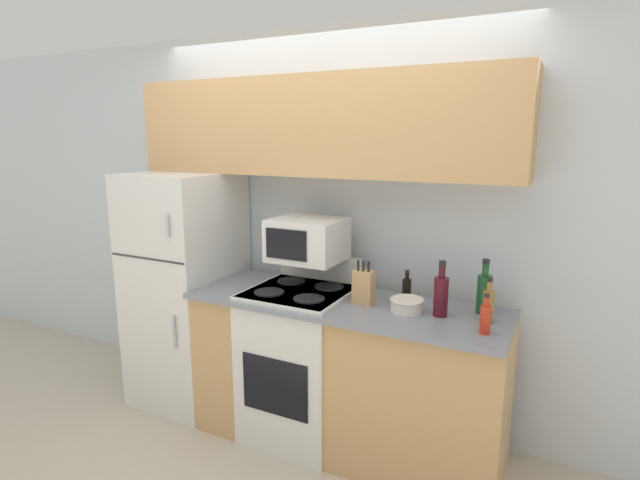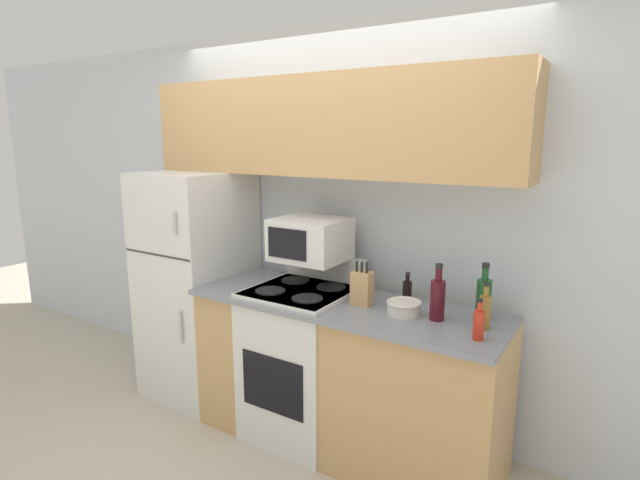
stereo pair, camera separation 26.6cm
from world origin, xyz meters
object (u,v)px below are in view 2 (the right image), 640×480
bottle_soy_sauce (407,291)px  bottle_hot_sauce (479,324)px  bottle_wine_green (484,297)px  knife_block (362,288)px  refrigerator (198,285)px  bowl (404,307)px  microwave (310,239)px  stove (302,360)px  bottle_vinegar (485,311)px  bottle_wine_red (438,298)px

bottle_soy_sauce → bottle_hot_sauce: bearing=-33.0°
bottle_soy_sauce → bottle_wine_green: 0.44m
bottle_soy_sauce → bottle_wine_green: size_ratio=0.60×
knife_block → bottle_hot_sauce: (0.69, -0.15, -0.02)m
refrigerator → bottle_soy_sauce: 1.58m
refrigerator → bowl: refrigerator is taller
microwave → bottle_wine_green: size_ratio=1.41×
refrigerator → stove: bearing=-3.4°
bottle_soy_sauce → bowl: bearing=-72.0°
stove → bowl: 0.82m
knife_block → bottle_soy_sauce: 0.27m
stove → bottle_soy_sauce: size_ratio=6.19×
stove → bottle_vinegar: 1.21m
stove → microwave: microwave is taller
knife_block → bottle_vinegar: 0.68m
stove → bottle_soy_sauce: (0.61, 0.18, 0.51)m
stove → bottle_vinegar: bearing=0.7°
stove → microwave: bearing=91.0°
bottle_hot_sauce → bottle_wine_green: 0.30m
bottle_hot_sauce → bottle_wine_green: bearing=100.8°
stove → knife_block: knife_block is taller
knife_block → bottle_wine_red: (0.44, -0.00, 0.02)m
stove → knife_block: bearing=1.2°
knife_block → bowl: 0.27m
knife_block → bottle_wine_green: size_ratio=0.84×
knife_block → bottle_hot_sauce: 0.71m
microwave → bowl: bearing=-9.3°
bottle_hot_sauce → bottle_soy_sauce: size_ratio=1.11×
stove → bottle_wine_red: size_ratio=3.71×
knife_block → bottle_wine_red: bottle_wine_red is taller
bottle_wine_green → stove: bearing=-171.7°
bottle_wine_green → bottle_vinegar: bearing=-72.4°
microwave → bottle_wine_red: size_ratio=1.41×
bottle_vinegar → bottle_wine_red: 0.24m
knife_block → bowl: knife_block is taller
knife_block → bottle_hot_sauce: size_ratio=1.26×
refrigerator → bottle_hot_sauce: 2.07m
knife_block → bottle_wine_red: 0.44m
microwave → bottle_wine_green: (1.05, 0.05, -0.20)m
bottle_soy_sauce → refrigerator: bearing=-175.5°
refrigerator → knife_block: bearing=-2.0°
bowl → bottle_vinegar: bottle_vinegar is taller
refrigerator → knife_block: (1.36, -0.05, 0.22)m
bottle_hot_sauce → microwave: bearing=167.7°
bottle_wine_red → knife_block: bearing=179.9°
microwave → bottle_wine_green: bearing=2.7°
refrigerator → bottle_wine_red: bearing=-1.5°
knife_block → bowl: (0.26, -0.02, -0.06)m
bottle_hot_sauce → bottle_wine_green: size_ratio=0.67×
bowl → microwave: bearing=170.7°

